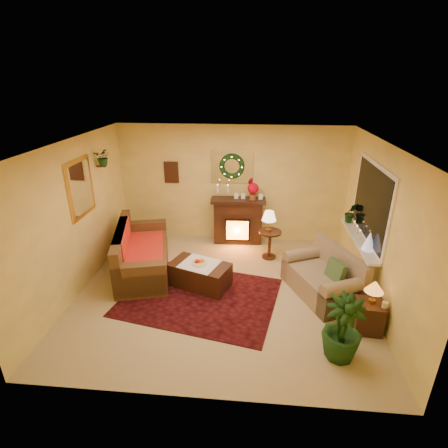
# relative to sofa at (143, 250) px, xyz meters

# --- Properties ---
(floor) EXTENTS (5.00, 5.00, 0.00)m
(floor) POSITION_rel_sofa_xyz_m (1.61, -0.62, -0.43)
(floor) COLOR beige
(floor) RESTS_ON ground
(ceiling) EXTENTS (5.00, 5.00, 0.00)m
(ceiling) POSITION_rel_sofa_xyz_m (1.61, -0.62, 2.17)
(ceiling) COLOR white
(ceiling) RESTS_ON ground
(wall_back) EXTENTS (5.00, 5.00, 0.00)m
(wall_back) POSITION_rel_sofa_xyz_m (1.61, 1.63, 0.87)
(wall_back) COLOR #EFD88C
(wall_back) RESTS_ON ground
(wall_front) EXTENTS (5.00, 5.00, 0.00)m
(wall_front) POSITION_rel_sofa_xyz_m (1.61, -2.87, 0.87)
(wall_front) COLOR #EFD88C
(wall_front) RESTS_ON ground
(wall_left) EXTENTS (4.50, 4.50, 0.00)m
(wall_left) POSITION_rel_sofa_xyz_m (-0.89, -0.62, 0.87)
(wall_left) COLOR #EFD88C
(wall_left) RESTS_ON ground
(wall_right) EXTENTS (4.50, 4.50, 0.00)m
(wall_right) POSITION_rel_sofa_xyz_m (4.11, -0.62, 0.87)
(wall_right) COLOR #EFD88C
(wall_right) RESTS_ON ground
(area_rug) EXTENTS (2.90, 2.40, 0.01)m
(area_rug) POSITION_rel_sofa_xyz_m (1.24, -0.84, -0.42)
(area_rug) COLOR #69040B
(area_rug) RESTS_ON floor
(sofa) EXTENTS (1.39, 2.23, 0.89)m
(sofa) POSITION_rel_sofa_xyz_m (0.00, 0.00, 0.00)
(sofa) COLOR #432916
(sofa) RESTS_ON floor
(red_throw) EXTENTS (0.82, 1.33, 0.02)m
(red_throw) POSITION_rel_sofa_xyz_m (-0.05, 0.11, 0.02)
(red_throw) COLOR #B62402
(red_throw) RESTS_ON sofa
(fireplace) EXTENTS (1.08, 0.39, 0.97)m
(fireplace) POSITION_rel_sofa_xyz_m (1.77, 1.42, 0.12)
(fireplace) COLOR black
(fireplace) RESTS_ON floor
(poinsettia) EXTENTS (0.23, 0.23, 0.23)m
(poinsettia) POSITION_rel_sofa_xyz_m (2.08, 1.38, 0.87)
(poinsettia) COLOR red
(poinsettia) RESTS_ON fireplace
(mantel_candle_a) EXTENTS (0.06, 0.06, 0.18)m
(mantel_candle_a) POSITION_rel_sofa_xyz_m (1.31, 1.39, 0.83)
(mantel_candle_a) COLOR white
(mantel_candle_a) RESTS_ON fireplace
(mantel_candle_b) EXTENTS (0.06, 0.06, 0.17)m
(mantel_candle_b) POSITION_rel_sofa_xyz_m (1.53, 1.40, 0.83)
(mantel_candle_b) COLOR silver
(mantel_candle_b) RESTS_ON fireplace
(mantel_mirror) EXTENTS (0.92, 0.02, 0.72)m
(mantel_mirror) POSITION_rel_sofa_xyz_m (1.61, 1.61, 1.27)
(mantel_mirror) COLOR white
(mantel_mirror) RESTS_ON wall_back
(wreath) EXTENTS (0.55, 0.11, 0.55)m
(wreath) POSITION_rel_sofa_xyz_m (1.61, 1.57, 1.29)
(wreath) COLOR #194719
(wreath) RESTS_ON wall_back
(wall_art) EXTENTS (0.32, 0.03, 0.48)m
(wall_art) POSITION_rel_sofa_xyz_m (0.26, 1.61, 1.12)
(wall_art) COLOR #381E11
(wall_art) RESTS_ON wall_back
(gold_mirror) EXTENTS (0.03, 0.84, 1.00)m
(gold_mirror) POSITION_rel_sofa_xyz_m (-0.87, -0.32, 1.32)
(gold_mirror) COLOR gold
(gold_mirror) RESTS_ON wall_left
(hanging_plant) EXTENTS (0.33, 0.28, 0.36)m
(hanging_plant) POSITION_rel_sofa_xyz_m (-0.73, 0.43, 1.54)
(hanging_plant) COLOR #194719
(hanging_plant) RESTS_ON wall_left
(loveseat) EXTENTS (1.33, 1.62, 0.81)m
(loveseat) POSITION_rel_sofa_xyz_m (3.33, -0.54, -0.01)
(loveseat) COLOR tan
(loveseat) RESTS_ON floor
(window_frame) EXTENTS (0.03, 1.86, 1.36)m
(window_frame) POSITION_rel_sofa_xyz_m (4.09, -0.07, 1.12)
(window_frame) COLOR white
(window_frame) RESTS_ON wall_right
(window_glass) EXTENTS (0.02, 1.70, 1.22)m
(window_glass) POSITION_rel_sofa_xyz_m (4.08, -0.07, 1.12)
(window_glass) COLOR black
(window_glass) RESTS_ON wall_right
(window_sill) EXTENTS (0.22, 1.86, 0.04)m
(window_sill) POSITION_rel_sofa_xyz_m (3.99, -0.07, 0.44)
(window_sill) COLOR white
(window_sill) RESTS_ON wall_right
(mini_tree) EXTENTS (0.22, 0.22, 0.33)m
(mini_tree) POSITION_rel_sofa_xyz_m (4.01, -0.51, 0.61)
(mini_tree) COLOR white
(mini_tree) RESTS_ON window_sill
(sill_plant) EXTENTS (0.29, 0.23, 0.52)m
(sill_plant) POSITION_rel_sofa_xyz_m (3.98, 0.64, 0.65)
(sill_plant) COLOR #15441C
(sill_plant) RESTS_ON window_sill
(side_table_round) EXTENTS (0.61, 0.61, 0.60)m
(side_table_round) POSITION_rel_sofa_xyz_m (2.46, 0.72, -0.10)
(side_table_round) COLOR black
(side_table_round) RESTS_ON floor
(lamp_cream) EXTENTS (0.29, 0.29, 0.44)m
(lamp_cream) POSITION_rel_sofa_xyz_m (2.43, 0.71, 0.45)
(lamp_cream) COLOR #FDD49A
(lamp_cream) RESTS_ON side_table_round
(end_table_square) EXTENTS (0.42, 0.42, 0.48)m
(end_table_square) POSITION_rel_sofa_xyz_m (3.87, -1.43, -0.16)
(end_table_square) COLOR #421F15
(end_table_square) RESTS_ON floor
(lamp_tiffany) EXTENTS (0.27, 0.27, 0.39)m
(lamp_tiffany) POSITION_rel_sofa_xyz_m (3.88, -1.43, 0.31)
(lamp_tiffany) COLOR gold
(lamp_tiffany) RESTS_ON end_table_square
(coffee_table) EXTENTS (1.18, 0.91, 0.44)m
(coffee_table) POSITION_rel_sofa_xyz_m (1.19, -0.47, -0.22)
(coffee_table) COLOR black
(coffee_table) RESTS_ON floor
(fruit_bowl) EXTENTS (0.27, 0.27, 0.06)m
(fruit_bowl) POSITION_rel_sofa_xyz_m (1.19, -0.48, 0.02)
(fruit_bowl) COLOR beige
(fruit_bowl) RESTS_ON coffee_table
(floor_palm) EXTENTS (1.62, 1.62, 2.81)m
(floor_palm) POSITION_rel_sofa_xyz_m (3.34, -2.03, 0.02)
(floor_palm) COLOR black
(floor_palm) RESTS_ON floor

